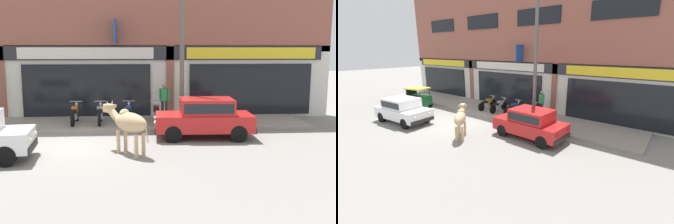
% 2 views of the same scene
% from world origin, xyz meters
% --- Properties ---
extents(ground_plane, '(90.00, 90.00, 0.00)m').
position_xyz_m(ground_plane, '(0.00, 0.00, 0.00)').
color(ground_plane, gray).
extents(sidewalk, '(19.00, 3.17, 0.15)m').
position_xyz_m(sidewalk, '(0.00, 3.79, 0.07)').
color(sidewalk, gray).
rests_on(sidewalk, ground).
extents(shop_building, '(23.00, 1.40, 10.40)m').
position_xyz_m(shop_building, '(0.00, 5.63, 5.01)').
color(shop_building, '#8E5142').
rests_on(shop_building, ground).
extents(cow, '(1.58, 1.76, 1.61)m').
position_xyz_m(cow, '(2.04, -1.00, 1.01)').
color(cow, tan).
rests_on(cow, ground).
extents(car_1, '(3.67, 1.74, 1.46)m').
position_xyz_m(car_1, '(4.76, 1.06, 0.81)').
color(car_1, black).
rests_on(car_1, ground).
extents(motorcycle_0, '(0.52, 1.81, 0.88)m').
position_xyz_m(motorcycle_0, '(-0.32, 3.47, 0.53)').
color(motorcycle_0, black).
rests_on(motorcycle_0, sidewalk).
extents(motorcycle_1, '(0.52, 1.81, 0.88)m').
position_xyz_m(motorcycle_1, '(0.74, 3.46, 0.53)').
color(motorcycle_1, black).
rests_on(motorcycle_1, sidewalk).
extents(motorcycle_2, '(0.52, 1.81, 0.88)m').
position_xyz_m(motorcycle_2, '(1.93, 3.46, 0.53)').
color(motorcycle_2, black).
rests_on(motorcycle_2, sidewalk).
extents(motorcycle_3, '(0.52, 1.81, 0.88)m').
position_xyz_m(motorcycle_3, '(3.10, 3.66, 0.53)').
color(motorcycle_3, black).
rests_on(motorcycle_3, sidewalk).
extents(pedestrian, '(0.47, 0.32, 1.60)m').
position_xyz_m(pedestrian, '(3.50, 4.37, 1.13)').
color(pedestrian, '#2D2D33').
rests_on(pedestrian, sidewalk).
extents(utility_pole, '(0.18, 0.18, 6.45)m').
position_xyz_m(utility_pole, '(4.07, 2.50, 3.37)').
color(utility_pole, '#595651').
rests_on(utility_pole, sidewalk).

